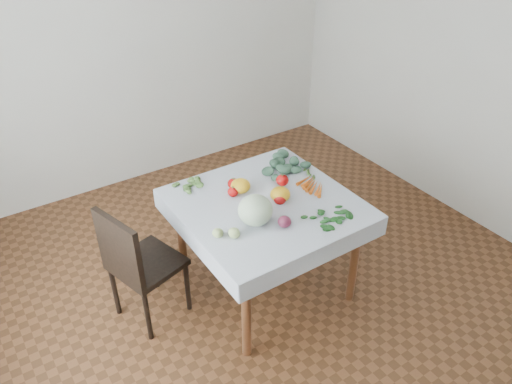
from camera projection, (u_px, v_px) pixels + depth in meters
ground at (265, 286)px, 3.73m from camera, size 4.00×4.00×0.00m
back_wall at (138, 39)px, 4.38m from camera, size 4.00×0.04×2.70m
table at (266, 215)px, 3.37m from camera, size 1.00×1.00×0.75m
tablecloth at (266, 203)px, 3.31m from camera, size 1.12×1.12×0.01m
chair at (136, 261)px, 3.19m from camera, size 0.50×0.50×0.90m
cabbage at (255, 210)px, 3.07m from camera, size 0.28×0.28×0.19m
tomato_a at (233, 184)px, 3.44m from camera, size 0.09×0.09×0.07m
tomato_b at (280, 199)px, 3.28m from camera, size 0.09×0.09×0.07m
tomato_c at (233, 192)px, 3.36m from camera, size 0.09×0.09×0.06m
tomato_d at (282, 180)px, 3.47m from camera, size 0.09×0.09×0.08m
heirloom_back at (241, 186)px, 3.39m from camera, size 0.16×0.16×0.09m
heirloom_front at (280, 194)px, 3.31m from camera, size 0.14×0.14×0.09m
onion_a at (265, 215)px, 3.14m from camera, size 0.10×0.10×0.06m
onion_b at (284, 222)px, 3.07m from camera, size 0.11×0.11×0.07m
tomatillo_cluster at (229, 233)px, 3.00m from camera, size 0.10×0.12×0.05m
carrot_bunch at (313, 185)px, 3.47m from camera, size 0.17×0.27×0.03m
kale_bunch at (284, 164)px, 3.69m from camera, size 0.37×0.31×0.05m
basil_bunch at (328, 215)px, 3.18m from camera, size 0.27×0.24×0.01m
dill_bunch at (191, 186)px, 3.46m from camera, size 0.22×0.16×0.02m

